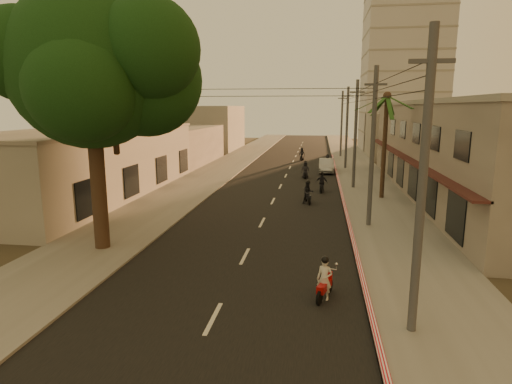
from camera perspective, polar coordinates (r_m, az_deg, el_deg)
ground at (r=18.15m, az=-2.61°, el=-10.71°), size 160.00×160.00×0.00m
road at (r=37.29m, az=3.27°, el=0.74°), size 10.00×140.00×0.02m
sidewalk_right at (r=37.37m, az=14.79°, el=0.49°), size 5.00×140.00×0.12m
sidewalk_left at (r=38.67m, az=-7.87°, el=1.10°), size 5.00×140.00×0.12m
curb_stripe at (r=32.27m, az=11.50°, el=-0.95°), size 0.20×60.00×0.20m
shophouse_row at (r=36.27m, az=25.64°, el=5.17°), size 8.80×34.20×7.30m
left_building at (r=35.31m, az=-20.93°, el=3.68°), size 8.20×24.20×5.20m
distant_tower at (r=73.99m, az=19.09°, el=16.22°), size 12.10×12.10×28.00m
broadleaf_tree at (r=21.19m, az=-20.12°, el=15.16°), size 9.60×8.70×12.10m
palm_tree at (r=32.87m, az=17.06°, el=11.39°), size 5.00×5.00×8.20m
utility_poles at (r=36.64m, az=13.25°, el=10.55°), size 1.20×48.26×9.00m
filler_right at (r=62.56m, az=18.45°, el=7.18°), size 8.00×14.00×6.00m
filler_left_near at (r=53.59m, az=-10.45°, el=6.13°), size 8.00×14.00×4.40m
filler_left_far at (r=70.74m, az=-5.76°, el=8.50°), size 8.00×14.00×7.00m
scooter_red at (r=15.75m, az=9.13°, el=-11.51°), size 0.87×1.60×1.63m
scooter_mid_a at (r=30.73m, az=6.95°, el=-0.11°), size 1.04×1.74×1.72m
scooter_mid_b at (r=35.01m, az=8.74°, el=1.19°), size 0.95×1.74×1.71m
scooter_far_a at (r=41.75m, az=6.59°, el=2.87°), size 0.82×1.76×1.73m
scooter_far_b at (r=48.64m, az=9.49°, el=3.97°), size 1.35×1.66×1.67m
parked_car at (r=45.92m, az=9.37°, el=3.49°), size 1.60×4.43×1.45m
scooter_far_c at (r=55.83m, az=6.14°, el=4.97°), size 0.84×1.74×1.71m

